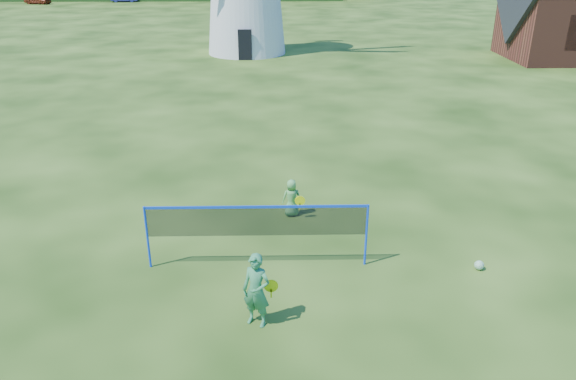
{
  "coord_description": "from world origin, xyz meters",
  "views": [
    {
      "loc": [
        -0.06,
        -11.53,
        6.86
      ],
      "look_at": [
        0.2,
        0.5,
        1.5
      ],
      "focal_mm": 34.39,
      "sensor_mm": 36.0,
      "label": 1
    }
  ],
  "objects_px": {
    "player_girl": "(256,290)",
    "player_boy": "(292,198)",
    "badminton_net": "(257,222)",
    "play_ball": "(479,265)"
  },
  "relations": [
    {
      "from": "badminton_net",
      "to": "player_girl",
      "type": "height_order",
      "value": "player_girl"
    },
    {
      "from": "player_boy",
      "to": "play_ball",
      "type": "distance_m",
      "value": 5.16
    },
    {
      "from": "player_girl",
      "to": "player_boy",
      "type": "bearing_deg",
      "value": 104.69
    },
    {
      "from": "player_girl",
      "to": "play_ball",
      "type": "bearing_deg",
      "value": 44.74
    },
    {
      "from": "badminton_net",
      "to": "player_boy",
      "type": "relative_size",
      "value": 4.81
    },
    {
      "from": "player_girl",
      "to": "player_boy",
      "type": "relative_size",
      "value": 1.48
    },
    {
      "from": "badminton_net",
      "to": "player_boy",
      "type": "bearing_deg",
      "value": 71.82
    },
    {
      "from": "badminton_net",
      "to": "player_boy",
      "type": "xyz_separation_m",
      "value": [
        0.86,
        2.61,
        -0.61
      ]
    },
    {
      "from": "play_ball",
      "to": "player_boy",
      "type": "bearing_deg",
      "value": 145.76
    },
    {
      "from": "badminton_net",
      "to": "play_ball",
      "type": "height_order",
      "value": "badminton_net"
    }
  ]
}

